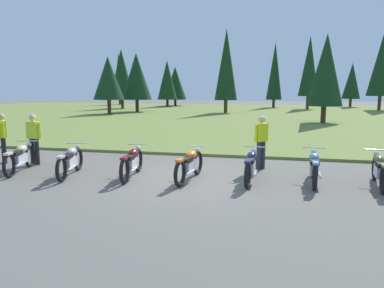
# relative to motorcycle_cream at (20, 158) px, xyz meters

# --- Properties ---
(ground_plane) EXTENTS (140.00, 140.00, 0.00)m
(ground_plane) POSITION_rel_motorcycle_cream_xyz_m (5.14, 0.23, -0.44)
(ground_plane) COLOR #605B54
(grass_moorland) EXTENTS (80.00, 44.00, 0.10)m
(grass_moorland) POSITION_rel_motorcycle_cream_xyz_m (5.14, 25.64, -0.39)
(grass_moorland) COLOR olive
(grass_moorland) RESTS_ON ground
(forest_treeline) EXTENTS (38.48, 28.30, 9.14)m
(forest_treeline) POSITION_rel_motorcycle_cream_xyz_m (1.44, 33.99, 3.92)
(forest_treeline) COLOR #47331E
(forest_treeline) RESTS_ON ground
(motorcycle_cream) EXTENTS (0.77, 2.06, 0.88)m
(motorcycle_cream) POSITION_rel_motorcycle_cream_xyz_m (0.00, 0.00, 0.00)
(motorcycle_cream) COLOR black
(motorcycle_cream) RESTS_ON ground
(motorcycle_silver) EXTENTS (0.73, 2.07, 0.88)m
(motorcycle_silver) POSITION_rel_motorcycle_cream_xyz_m (1.75, -0.11, 0.00)
(motorcycle_silver) COLOR black
(motorcycle_silver) RESTS_ON ground
(motorcycle_maroon) EXTENTS (0.62, 2.10, 0.88)m
(motorcycle_maroon) POSITION_rel_motorcycle_cream_xyz_m (3.55, 0.11, 0.00)
(motorcycle_maroon) COLOR black
(motorcycle_maroon) RESTS_ON ground
(motorcycle_orange) EXTENTS (0.62, 2.10, 0.88)m
(motorcycle_orange) POSITION_rel_motorcycle_cream_xyz_m (5.22, 0.14, 0.00)
(motorcycle_orange) COLOR black
(motorcycle_orange) RESTS_ON ground
(motorcycle_navy) EXTENTS (0.62, 2.10, 0.88)m
(motorcycle_navy) POSITION_rel_motorcycle_cream_xyz_m (6.87, 0.38, 0.00)
(motorcycle_navy) COLOR black
(motorcycle_navy) RESTS_ON ground
(motorcycle_sky_blue) EXTENTS (0.62, 2.10, 0.88)m
(motorcycle_sky_blue) POSITION_rel_motorcycle_cream_xyz_m (8.52, 0.54, 0.00)
(motorcycle_sky_blue) COLOR black
(motorcycle_sky_blue) RESTS_ON ground
(motorcycle_olive) EXTENTS (0.62, 2.10, 0.88)m
(motorcycle_olive) POSITION_rel_motorcycle_cream_xyz_m (10.12, 0.56, 0.00)
(motorcycle_olive) COLOR black
(motorcycle_olive) RESTS_ON ground
(rider_checking_bike) EXTENTS (0.42, 0.41, 1.67)m
(rider_checking_bike) POSITION_rel_motorcycle_cream_xyz_m (-1.44, 1.03, 0.51)
(rider_checking_bike) COLOR black
(rider_checking_bike) RESTS_ON ground
(rider_near_row_end) EXTENTS (0.41, 0.42, 1.67)m
(rider_near_row_end) POSITION_rel_motorcycle_cream_xyz_m (7.09, 1.96, 0.51)
(rider_near_row_end) COLOR #2D2D38
(rider_near_row_end) RESTS_ON ground
(rider_with_back_turned) EXTENTS (0.55, 0.23, 1.67)m
(rider_with_back_turned) POSITION_rel_motorcycle_cream_xyz_m (-0.25, 1.03, 0.51)
(rider_with_back_turned) COLOR black
(rider_with_back_turned) RESTS_ON ground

